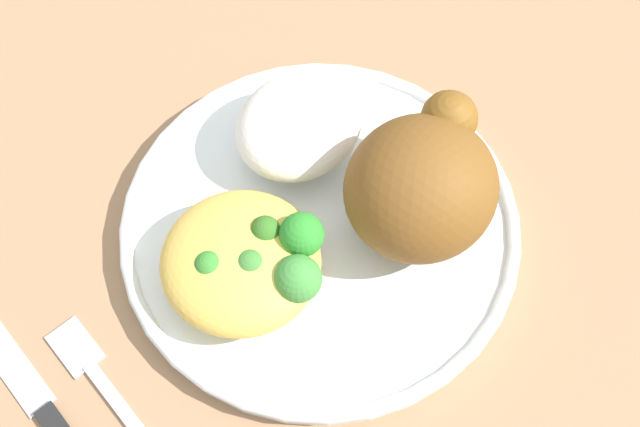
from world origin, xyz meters
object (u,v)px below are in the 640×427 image
object	(u,v)px
plate	(320,227)
mac_cheese_with_broccoli	(247,261)
fork	(117,402)
knife	(44,410)
roasted_chicken	(422,184)
rice_pile	(299,125)

from	to	relation	value
plate	mac_cheese_with_broccoli	xyz separation A→B (m)	(-0.06, 0.01, 0.03)
plate	fork	bearing A→B (deg)	176.09
knife	roasted_chicken	bearing A→B (deg)	-18.68
rice_pile	knife	size ratio (longest dim) A/B	0.45
plate	roasted_chicken	size ratio (longest dim) A/B	2.44
plate	mac_cheese_with_broccoli	size ratio (longest dim) A/B	2.60
rice_pile	mac_cheese_with_broccoli	size ratio (longest dim) A/B	0.89
mac_cheese_with_broccoli	plate	bearing A→B (deg)	-6.44
mac_cheese_with_broccoli	fork	world-z (taller)	mac_cheese_with_broccoli
fork	mac_cheese_with_broccoli	bearing A→B (deg)	-2.57
plate	knife	distance (m)	0.20
rice_pile	knife	bearing A→B (deg)	-177.23
rice_pile	fork	xyz separation A→B (m)	(-0.20, -0.04, -0.04)
fork	knife	distance (m)	0.04
mac_cheese_with_broccoli	fork	size ratio (longest dim) A/B	0.68
plate	roasted_chicken	distance (m)	0.08
roasted_chicken	mac_cheese_with_broccoli	distance (m)	0.11
plate	rice_pile	size ratio (longest dim) A/B	2.93
roasted_chicken	knife	size ratio (longest dim) A/B	0.55
rice_pile	knife	xyz separation A→B (m)	(-0.23, -0.01, -0.04)
fork	knife	world-z (taller)	knife
plate	rice_pile	xyz separation A→B (m)	(0.03, 0.05, 0.03)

